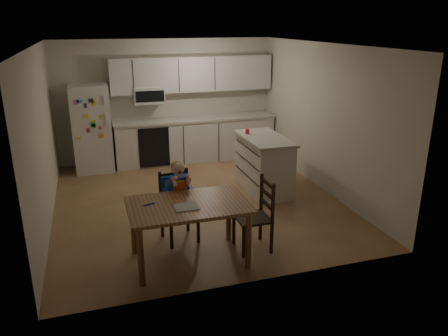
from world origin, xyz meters
TOP-DOWN VIEW (x-y plane):
  - room at (0.00, 0.48)m, footprint 4.52×5.01m
  - refrigerator at (-1.55, 2.15)m, footprint 0.72×0.70m
  - kitchen_run at (0.50, 2.24)m, footprint 3.37×0.62m
  - kitchen_island at (1.24, 0.11)m, footprint 0.68×1.31m
  - red_cup at (1.03, 0.40)m, footprint 0.07×0.07m
  - dining_table at (-0.54, -1.83)m, footprint 1.43×0.92m
  - napkin at (-0.59, -1.93)m, footprint 0.27×0.24m
  - toddler_spoon at (-1.00, -1.72)m, footprint 0.12×0.06m
  - chair_booster at (-0.55, -1.21)m, footprint 0.48×0.48m
  - chair_side at (0.40, -1.78)m, footprint 0.42×0.42m

SIDE VIEW (x-z plane):
  - kitchen_island at x=1.24m, z-range 0.00..0.97m
  - chair_side at x=0.40m, z-range 0.06..1.01m
  - dining_table at x=-0.54m, z-range 0.28..1.05m
  - chair_booster at x=-0.55m, z-range 0.12..1.23m
  - napkin at x=-0.59m, z-range 0.77..0.78m
  - toddler_spoon at x=-1.00m, z-range 0.77..0.78m
  - refrigerator at x=-1.55m, z-range 0.00..1.70m
  - kitchen_run at x=0.50m, z-range -0.20..1.95m
  - red_cup at x=1.03m, z-range 0.96..1.05m
  - room at x=0.00m, z-range -0.01..2.51m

